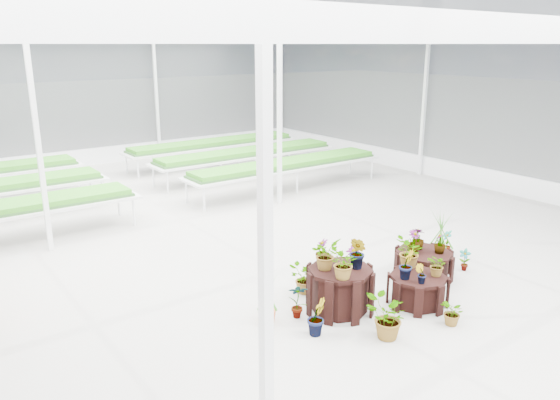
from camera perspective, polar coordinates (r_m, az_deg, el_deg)
ground_plane at (r=10.26m, az=-0.39°, el=-8.16°), size 24.00×24.00×0.00m
greenhouse_shell at (r=9.56m, az=-0.42°, el=4.24°), size 18.00×24.00×4.50m
steel_frame at (r=9.56m, az=-0.42°, el=4.24°), size 18.00×24.00×4.50m
nursery_benches at (r=16.22m, az=-15.48°, el=1.94°), size 16.00×7.00×0.84m
plinth_tall at (r=9.00m, az=6.26°, el=-9.31°), size 1.32×1.32×0.74m
plinth_mid at (r=9.48m, az=14.17°, el=-9.11°), size 1.02×1.02×0.51m
plinth_low at (r=10.60m, az=14.76°, el=-6.48°), size 1.36×1.36×0.48m
nursery_plants at (r=9.31m, az=9.77°, el=-7.29°), size 5.05×2.81×1.29m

